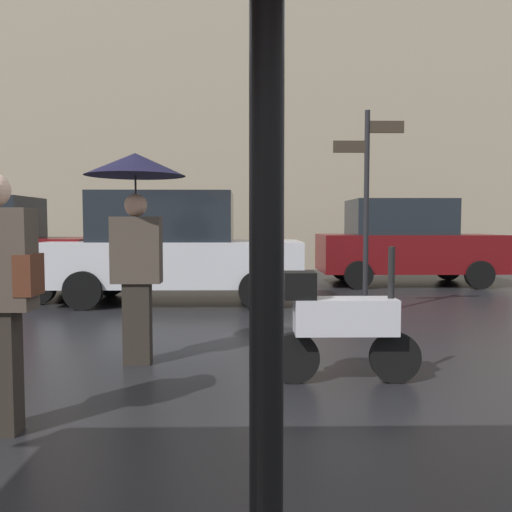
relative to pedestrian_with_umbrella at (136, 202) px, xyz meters
The scene contains 6 objects.
pedestrian_with_umbrella is the anchor object (origin of this frame).
parked_scooter 2.35m from the pedestrian_with_umbrella, 19.18° to the right, with size 1.38×0.32×1.23m.
parked_car_left 8.48m from the pedestrian_with_umbrella, 55.23° to the left, with size 4.11×1.99×1.99m.
parked_car_right 4.28m from the pedestrian_with_umbrella, 93.15° to the left, with size 4.47×1.89×2.00m.
street_signpost 4.05m from the pedestrian_with_umbrella, 42.84° to the left, with size 1.08×0.08×3.16m.
building_block 13.10m from the pedestrian_with_umbrella, 84.87° to the left, with size 19.06×2.68×12.33m, color gray.
Camera 1 is at (0.03, -2.03, 1.44)m, focal length 36.89 mm.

